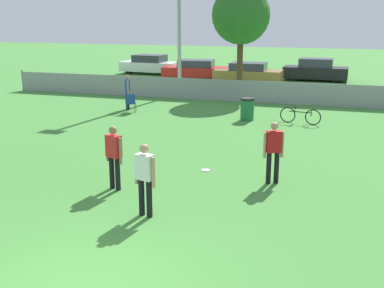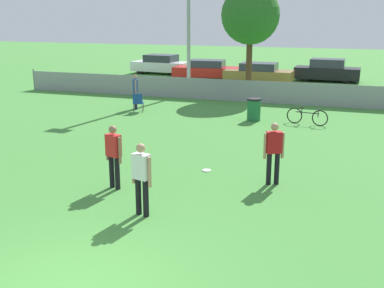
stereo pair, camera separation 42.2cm
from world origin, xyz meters
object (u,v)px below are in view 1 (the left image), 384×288
Objects in this scene: parked_car_red at (196,70)px; parked_car_tan at (248,73)px; frisbee_disc at (206,170)px; trash_bin at (247,109)px; spectator_in_blue at (127,90)px; parked_car_dark at (316,70)px; bicycle_sideline at (300,116)px; player_thrower_red at (273,149)px; tree_near_pole at (241,15)px; parked_car_white at (150,65)px; folding_chair_sideline at (131,102)px; player_defender_red at (114,153)px; player_receiver_white at (145,175)px.

parked_car_tan is at bearing -15.64° from parked_car_red.
frisbee_disc is 0.28× the size of trash_bin.
spectator_in_blue reaches higher than parked_car_dark.
bicycle_sideline is 13.72m from parked_car_dark.
trash_bin is (-2.08, 7.58, -0.48)m from player_thrower_red.
parked_car_dark is at bearing 29.79° from parked_car_tan.
tree_near_pole is at bearing -84.17° from parked_car_tan.
parked_car_tan is at bearing -13.94° from parked_car_white.
player_thrower_red is at bearing -74.63° from trash_bin.
frisbee_disc is 0.06× the size of parked_car_white.
tree_near_pole reaches higher than parked_car_dark.
trash_bin is at bearing 80.39° from player_thrower_red.
folding_chair_sideline is 0.19× the size of parked_car_red.
bicycle_sideline is at bearing 87.65° from player_defender_red.
player_thrower_red is 11.43m from spectator_in_blue.
player_receiver_white is 21.93m from parked_car_tan.
player_defender_red is at bearing 95.34° from folding_chair_sideline.
parked_car_white is 4.58m from parked_car_red.
player_receiver_white is 1.02× the size of spectator_in_blue.
parked_car_red is at bearing 121.79° from player_defender_red.
frisbee_disc is 7.08m from trash_bin.
parked_car_white is (-12.03, 21.53, -0.26)m from player_thrower_red.
player_defender_red is 9.35m from trash_bin.
trash_bin is 11.51m from parked_car_tan.
spectator_in_blue reaches higher than frisbee_disc.
player_receiver_white is 0.37× the size of parked_car_white.
parked_car_white is 12.04m from parked_car_dark.
bicycle_sideline is at bearing -61.27° from parked_car_red.
tree_near_pole is at bearing -38.72° from parked_car_white.
parked_car_dark is (3.67, 7.53, -3.56)m from tree_near_pole.
player_thrower_red is 2.24m from frisbee_disc.
parked_car_red is at bearing 169.67° from parked_car_tan.
tree_near_pole is at bearing 80.01° from player_thrower_red.
player_thrower_red is at bearing -76.97° from parked_car_tan.
tree_near_pole is 1.34× the size of parked_car_tan.
tree_near_pole is at bearing 131.81° from bicycle_sideline.
parked_car_white is (-9.95, 13.96, 0.21)m from trash_bin.
parked_car_red is at bearing -30.42° from spectator_in_blue.
frisbee_disc is (1.70, -13.17, -4.24)m from tree_near_pole.
folding_chair_sideline is at bearing -105.66° from parked_car_tan.
frisbee_disc is 0.30× the size of folding_chair_sideline.
folding_chair_sideline is 0.20× the size of parked_car_white.
spectator_in_blue is 0.89m from folding_chair_sideline.
player_defender_red is 0.38× the size of parked_car_tan.
parked_car_white is (-4.59, 13.89, 0.20)m from folding_chair_sideline.
tree_near_pole reaches higher than parked_car_tan.
player_defender_red is 0.36× the size of parked_car_red.
folding_chair_sideline reaches higher than bicycle_sideline.
parked_car_dark is (3.79, 22.81, -0.25)m from player_defender_red.
player_defender_red is (-0.12, -15.28, -3.31)m from tree_near_pole.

